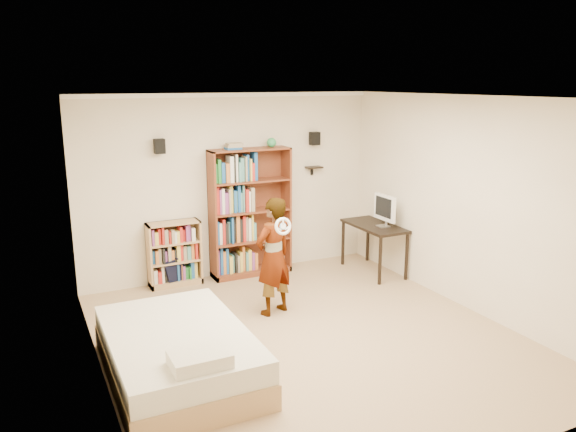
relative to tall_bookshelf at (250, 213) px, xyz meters
name	(u,v)px	position (x,y,z in m)	size (l,w,h in m)	color
ground	(309,337)	(-0.23, -2.32, -0.96)	(4.50, 5.00, 0.01)	tan
room_shell	(311,186)	(-0.23, -2.32, 0.81)	(4.52, 5.02, 2.71)	#F0E5CD
crown_molding	(312,100)	(-0.23, -2.32, 1.71)	(4.50, 5.00, 0.06)	white
speaker_left	(159,146)	(-1.28, 0.08, 1.04)	(0.14, 0.12, 0.20)	black
speaker_right	(315,138)	(1.12, 0.08, 1.04)	(0.14, 0.12, 0.20)	black
wall_shelf	(314,167)	(1.12, 0.09, 0.59)	(0.25, 0.16, 0.03)	black
tall_bookshelf	(250,213)	(0.00, 0.00, 0.00)	(1.21, 0.35, 1.91)	brown
low_bookshelf	(174,254)	(-1.16, 0.04, -0.49)	(0.75, 0.28, 0.93)	tan
computer_desk	(374,248)	(1.72, -0.73, -0.58)	(0.55, 1.10, 0.75)	black
imac	(384,211)	(1.77, -0.88, 0.03)	(0.10, 0.48, 0.48)	white
daybed	(178,348)	(-1.80, -2.50, -0.66)	(1.32, 2.03, 0.60)	white
person	(273,256)	(-0.30, -1.50, -0.21)	(0.54, 0.36, 1.49)	black
wii_wheel	(283,226)	(-0.30, -1.77, 0.24)	(0.21, 0.21, 0.04)	white
navy_bag	(174,271)	(-1.18, 0.02, -0.74)	(0.32, 0.21, 0.43)	black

